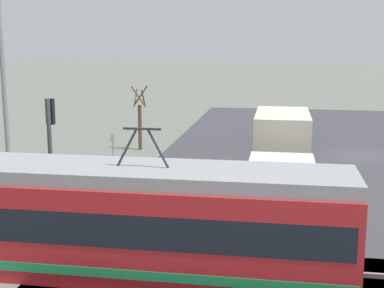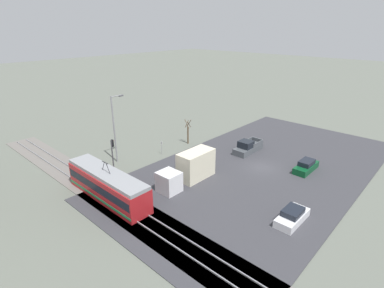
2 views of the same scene
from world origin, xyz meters
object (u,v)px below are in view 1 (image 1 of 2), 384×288
Objects in this scene: traffic_light_pole at (51,144)px; street_tree at (140,121)px; pickup_truck at (287,132)px; street_lamp_near_crossing at (5,77)px; light_rail_tram at (144,222)px; no_parking_sign at (113,148)px; box_truck at (281,159)px.

traffic_light_pole is 14.48m from street_tree.
street_lamp_near_crossing is at bearing 52.10° from pickup_truck.
street_tree reaches higher than pickup_truck.
street_lamp_near_crossing reaches higher than light_rail_tram.
street_lamp_near_crossing reaches higher than street_tree.
street_lamp_near_crossing reaches higher than no_parking_sign.
no_parking_sign is (9.20, 9.28, 0.43)m from pickup_truck.
box_truck is 0.87× the size of street_lamp_near_crossing.
street_tree is 0.44× the size of street_lamp_near_crossing.
pickup_truck is at bearing -159.59° from street_tree.
traffic_light_pole is at bearing 91.88° from street_tree.
street_tree is (8.92, -9.14, 0.15)m from box_truck.
box_truck reaches higher than no_parking_sign.
traffic_light_pole reaches higher than light_rail_tram.
traffic_light_pole reaches higher than street_tree.
traffic_light_pole is at bearing -40.15° from light_rail_tram.
box_truck is at bearing 88.41° from pickup_truck.
traffic_light_pole reaches higher than pickup_truck.
pickup_truck is at bearing -116.20° from traffic_light_pole.
pickup_truck is (-0.35, -12.59, -0.90)m from box_truck.
pickup_truck is at bearing -134.75° from no_parking_sign.
pickup_truck is 13.08m from no_parking_sign.
light_rail_tram is at bearing 105.27° from street_tree.
street_tree is at bearing -88.12° from traffic_light_pole.
pickup_truck is 19.83m from street_lamp_near_crossing.
street_lamp_near_crossing is (7.56, -6.43, 3.72)m from light_rail_tram.
traffic_light_pole is (8.79, 17.87, 2.31)m from pickup_truck.
pickup_truck is 1.14× the size of traffic_light_pole.
street_lamp_near_crossing reaches higher than box_truck.
street_tree is (9.27, 3.45, 1.06)m from pickup_truck.
street_tree is (4.97, -18.21, 0.22)m from light_rail_tram.
box_truck is at bearing -148.00° from traffic_light_pole.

